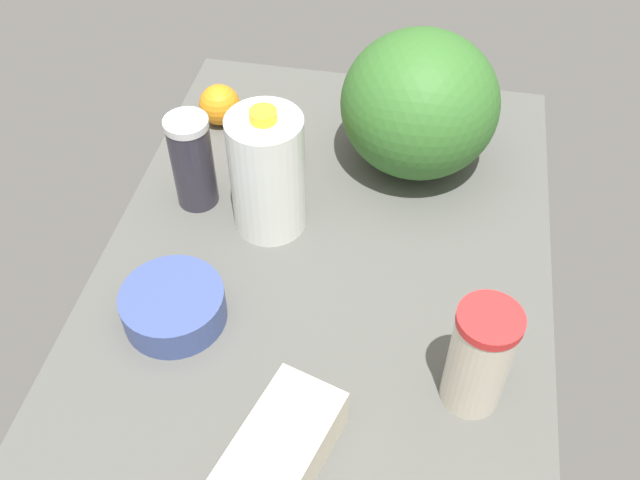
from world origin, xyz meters
TOP-DOWN VIEW (x-y plane):
  - countertop at (0.00, 0.00)cm, footprint 120.00×76.00cm
  - milk_jug at (11.97, 11.27)cm, footprint 12.72×12.72cm
  - watermelon at (33.38, -12.12)cm, footprint 28.89×28.89cm
  - shaker_bottle at (15.04, 25.70)cm, footprint 7.69×7.69cm
  - mixing_bowl at (-11.64, 21.12)cm, footprint 16.32×16.32cm
  - tumbler_cup at (-16.96, -25.37)cm, footprint 8.87×8.87cm
  - orange_by_jug at (29.04, 13.26)cm, footprint 7.87×7.87cm
  - orange_beside_bowl at (38.26, 28.02)cm, footprint 8.30×8.30cm

SIDE VIEW (x-z plane):
  - countertop at x=0.00cm, z-range 0.00..3.00cm
  - mixing_bowl at x=-11.64cm, z-range 3.00..8.80cm
  - orange_by_jug at x=29.04cm, z-range 3.00..10.87cm
  - orange_beside_bowl at x=38.26cm, z-range 3.00..11.30cm
  - shaker_bottle at x=15.04cm, z-range 3.04..21.28cm
  - tumbler_cup at x=-16.96cm, z-range 3.04..21.88cm
  - milk_jug at x=11.97cm, z-range 2.22..26.65cm
  - watermelon at x=33.38cm, z-range 3.00..29.75cm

